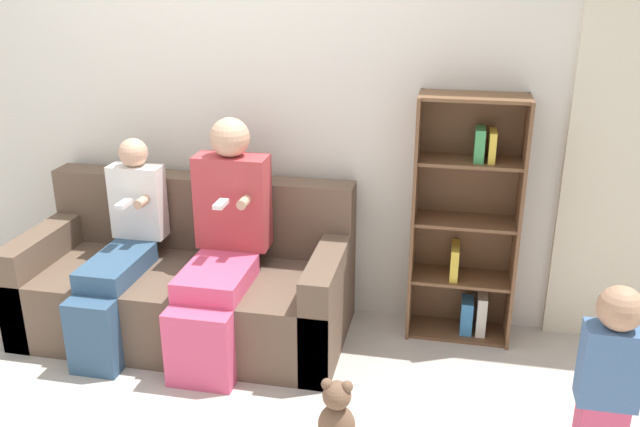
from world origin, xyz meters
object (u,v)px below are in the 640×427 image
object	(u,v)px
teddy_bear	(337,415)
adult_seated	(223,238)
toddler_standing	(609,373)
child_seated	(120,249)
bookshelf	(466,224)
couch	(188,284)

from	to	relation	value
teddy_bear	adult_seated	bearing A→B (deg)	136.16
toddler_standing	child_seated	bearing A→B (deg)	167.54
adult_seated	bookshelf	xyz separation A→B (m)	(1.26, 0.41, 0.02)
child_seated	bookshelf	bearing A→B (deg)	13.86
child_seated	bookshelf	size ratio (longest dim) A/B	0.80
couch	adult_seated	bearing A→B (deg)	-22.50
adult_seated	bookshelf	size ratio (longest dim) A/B	0.90
adult_seated	bookshelf	world-z (taller)	bookshelf
adult_seated	toddler_standing	world-z (taller)	adult_seated
toddler_standing	bookshelf	bearing A→B (deg)	120.96
couch	toddler_standing	size ratio (longest dim) A/B	2.21
couch	adult_seated	distance (m)	0.45
child_seated	toddler_standing	distance (m)	2.48
teddy_bear	couch	bearing A→B (deg)	140.68
bookshelf	adult_seated	bearing A→B (deg)	-161.93
couch	teddy_bear	xyz separation A→B (m)	(1.01, -0.83, -0.13)
child_seated	teddy_bear	world-z (taller)	child_seated
adult_seated	child_seated	world-z (taller)	adult_seated
child_seated	bookshelf	world-z (taller)	bookshelf
adult_seated	child_seated	distance (m)	0.58
couch	child_seated	size ratio (longest dim) A/B	1.65
child_seated	toddler_standing	size ratio (longest dim) A/B	1.34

